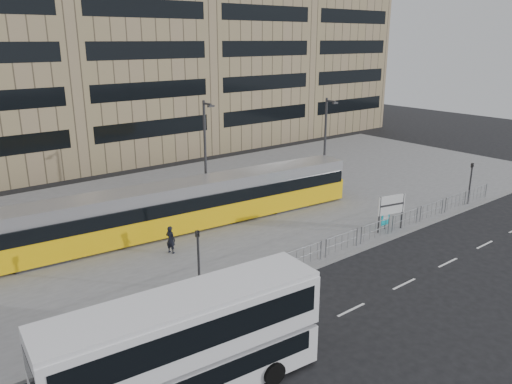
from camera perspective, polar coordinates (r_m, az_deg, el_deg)
ground at (r=27.41m, az=7.22°, el=-8.57°), size 120.00×120.00×0.00m
plaza at (r=36.08m, az=-6.50°, el=-1.99°), size 64.00×24.00×0.15m
kerb at (r=27.41m, az=7.15°, el=-8.40°), size 64.00×0.25×0.17m
building_row at (r=54.87m, az=-18.70°, el=17.42°), size 70.40×18.40×31.20m
pedestrian_barrier at (r=28.67m, az=9.39°, el=-5.33°), size 32.07×0.07×1.10m
road_markings at (r=25.85m, az=15.27°, el=-10.74°), size 62.00×0.12×0.01m
double_decker_bus at (r=17.57m, az=-7.90°, el=-16.78°), size 9.77×3.08×3.84m
tram at (r=31.80m, az=-9.00°, el=-1.69°), size 26.04×4.77×3.05m
station_sign at (r=32.39m, az=15.22°, el=-1.59°), size 1.99×0.54×2.33m
ad_panel at (r=32.85m, az=14.58°, el=-2.77°), size 0.74×0.09×1.38m
pedestrian at (r=28.71m, az=-9.74°, el=-5.38°), size 0.59×0.70×1.62m
traffic_light_west at (r=23.93m, az=-6.61°, el=-6.91°), size 0.20×0.23×3.10m
traffic_light_east at (r=39.45m, az=23.34°, el=1.47°), size 0.19×0.22×3.10m
lamp_post_west at (r=33.93m, az=-5.77°, el=4.45°), size 0.45×1.04×7.81m
lamp_post_east at (r=38.75m, az=7.95°, el=5.67°), size 0.45×1.04×7.43m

